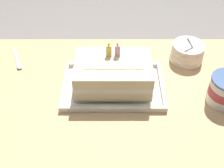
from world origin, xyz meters
TOP-DOWN VIEW (x-y plane):
  - dining_table at (0.00, 0.00)m, footprint 1.15×0.66m
  - foil_tray at (0.01, 0.02)m, footprint 0.38×0.24m
  - birthday_cake at (0.01, 0.02)m, footprint 0.27×0.18m
  - bowl_stack at (0.31, 0.19)m, footprint 0.13×0.13m
  - serving_spoon_near_tray at (-0.38, 0.16)m, footprint 0.08×0.15m

SIDE VIEW (x-z plane):
  - dining_table at x=0.00m, z-range 0.25..0.99m
  - serving_spoon_near_tray at x=-0.38m, z-range 0.74..0.75m
  - foil_tray at x=0.01m, z-range 0.74..0.76m
  - bowl_stack at x=0.31m, z-range 0.72..0.84m
  - birthday_cake at x=0.01m, z-range 0.74..0.89m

